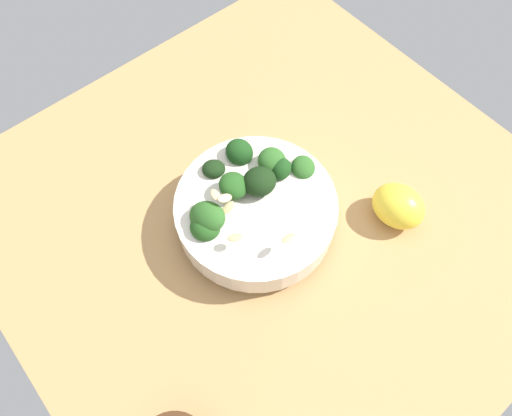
{
  "coord_description": "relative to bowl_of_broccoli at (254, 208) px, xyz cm",
  "views": [
    {
      "loc": [
        19.91,
        20.48,
        54.13
      ],
      "look_at": [
        2.76,
        0.02,
        4.0
      ],
      "focal_mm": 33.65,
      "sensor_mm": 36.0,
      "label": 1
    }
  ],
  "objects": [
    {
      "name": "bowl_of_broccoli",
      "position": [
        0.0,
        0.0,
        0.0
      ],
      "size": [
        19.27,
        19.27,
        8.86
      ],
      "color": "silver",
      "rests_on": "ground_plane"
    },
    {
      "name": "ground_plane",
      "position": [
        -2.77,
        0.31,
        -6.08
      ],
      "size": [
        66.98,
        66.98,
        4.99
      ],
      "primitive_type": "cube",
      "color": "tan"
    },
    {
      "name": "lemon_wedge",
      "position": [
        -14.06,
        10.72,
        -1.1
      ],
      "size": [
        6.6,
        7.51,
        4.97
      ],
      "primitive_type": "ellipsoid",
      "rotation": [
        0.0,
        0.0,
        1.75
      ],
      "color": "yellow",
      "rests_on": "ground_plane"
    }
  ]
}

